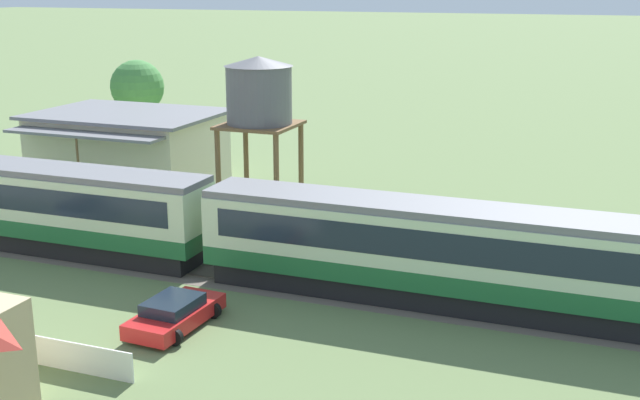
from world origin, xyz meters
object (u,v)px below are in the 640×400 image
(passenger_train, at_px, (443,250))
(yard_tree_1, at_px, (137,87))
(parked_car_red, at_px, (175,313))
(water_tower, at_px, (259,95))
(station_building, at_px, (129,150))

(passenger_train, height_order, yard_tree_1, yard_tree_1)
(parked_car_red, relative_size, yard_tree_1, 0.63)
(yard_tree_1, bearing_deg, parked_car_red, -54.81)
(parked_car_red, bearing_deg, water_tower, 14.57)
(station_building, height_order, parked_car_red, station_building)
(passenger_train, distance_m, station_building, 24.94)
(passenger_train, bearing_deg, yard_tree_1, 142.34)
(station_building, distance_m, yard_tree_1, 12.07)
(parked_car_red, xyz_separation_m, yard_tree_1, (-19.37, 27.48, 4.25))
(parked_car_red, bearing_deg, yard_tree_1, 38.36)
(passenger_train, xyz_separation_m, yard_tree_1, (-28.11, 21.69, 2.56))
(yard_tree_1, bearing_deg, passenger_train, -37.66)
(station_building, relative_size, parked_car_red, 2.57)
(station_building, relative_size, yard_tree_1, 1.62)
(yard_tree_1, bearing_deg, water_tower, -40.05)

